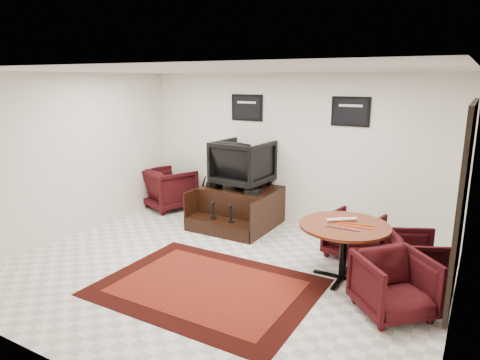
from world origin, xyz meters
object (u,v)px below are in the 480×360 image
(meeting_table, at_px, (344,231))
(table_chair_back, at_px, (354,233))
(shine_podium, at_px, (239,208))
(armchair_side, at_px, (169,186))
(table_chair_window, at_px, (415,257))
(table_chair_corner, at_px, (394,282))
(shine_chair, at_px, (243,161))

(meeting_table, height_order, table_chair_back, meeting_table)
(table_chair_back, bearing_deg, meeting_table, 106.60)
(table_chair_back, bearing_deg, shine_podium, 0.82)
(armchair_side, bearing_deg, table_chair_window, -170.52)
(meeting_table, distance_m, table_chair_window, 0.99)
(table_chair_back, height_order, table_chair_corner, table_chair_corner)
(table_chair_window, bearing_deg, table_chair_back, 36.78)
(shine_podium, xyz_separation_m, table_chair_window, (3.23, -0.90, 0.05))
(armchair_side, distance_m, table_chair_window, 5.15)
(meeting_table, bearing_deg, table_chair_back, 95.87)
(armchair_side, distance_m, table_chair_back, 4.12)
(armchair_side, bearing_deg, meeting_table, -177.38)
(table_chair_window, bearing_deg, shine_podium, 49.01)
(armchair_side, height_order, table_chair_back, armchair_side)
(shine_chair, bearing_deg, shine_podium, 93.12)
(shine_podium, xyz_separation_m, table_chair_back, (2.27, -0.40, 0.05))
(shine_chair, distance_m, meeting_table, 2.79)
(armchair_side, xyz_separation_m, table_chair_corner, (4.94, -2.02, -0.07))
(shine_podium, distance_m, table_chair_window, 3.35)
(armchair_side, distance_m, meeting_table, 4.41)
(shine_chair, relative_size, table_chair_corner, 1.22)
(table_chair_corner, bearing_deg, meeting_table, 99.47)
(shine_chair, bearing_deg, meeting_table, 152.53)
(table_chair_window, bearing_deg, shine_chair, 46.68)
(meeting_table, bearing_deg, shine_podium, 152.05)
(table_chair_corner, bearing_deg, table_chair_back, 77.72)
(shine_chair, distance_m, table_chair_back, 2.48)
(shine_podium, relative_size, shine_chair, 1.43)
(shine_chair, xyz_separation_m, meeting_table, (2.36, -1.40, -0.50))
(shine_chair, xyz_separation_m, table_chair_window, (3.23, -1.04, -0.82))
(meeting_table, xyz_separation_m, table_chair_back, (-0.09, 0.86, -0.32))
(shine_podium, bearing_deg, table_chair_back, -9.92)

